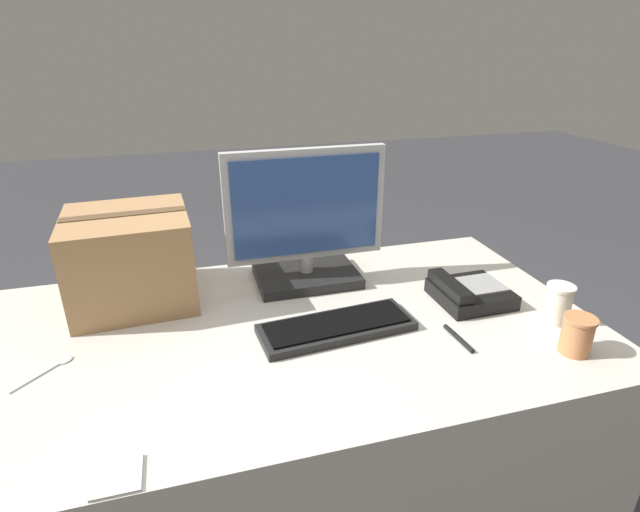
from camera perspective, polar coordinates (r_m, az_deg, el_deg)
office_desk at (r=1.57m, az=-5.98°, el=-20.10°), size 1.80×0.90×0.75m
monitor at (r=1.53m, az=-1.62°, el=3.29°), size 0.49×0.23×0.42m
keyboard at (r=1.33m, az=1.90°, el=-8.06°), size 0.42×0.18×0.03m
desk_phone at (r=1.53m, az=16.55°, el=-3.95°), size 0.20×0.20×0.07m
paper_cup_left at (r=1.38m, az=27.31°, el=-8.01°), size 0.08×0.08×0.10m
paper_cup_right at (r=1.49m, az=25.56°, el=-4.92°), size 0.07×0.07×0.11m
spoon at (r=1.36m, az=-28.19°, el=-11.11°), size 0.12×0.13×0.00m
cardboard_box at (r=1.53m, az=-20.80°, el=-0.26°), size 0.35×0.34×0.27m
pen_marker at (r=1.34m, az=15.53°, el=-9.04°), size 0.02×0.13×0.01m
sticky_note_pad at (r=1.03m, az=-22.19°, el=-22.33°), size 0.09×0.09×0.01m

